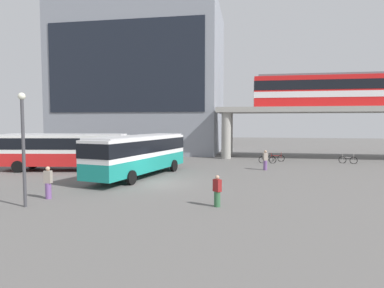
{
  "coord_description": "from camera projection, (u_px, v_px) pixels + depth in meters",
  "views": [
    {
      "loc": [
        5.93,
        -21.92,
        4.26
      ],
      "look_at": [
        0.86,
        8.46,
        2.2
      ],
      "focal_mm": 30.74,
      "sensor_mm": 36.0,
      "label": 1
    }
  ],
  "objects": [
    {
      "name": "ground_plane",
      "position": [
        186.0,
        165.0,
        32.67
      ],
      "size": [
        120.0,
        120.0,
        0.0
      ],
      "primitive_type": "plane",
      "color": "#605E5B"
    },
    {
      "name": "bus_secondary",
      "position": [
        65.0,
        148.0,
        28.81
      ],
      "size": [
        11.3,
        4.2,
        3.22
      ],
      "color": "red",
      "rests_on": "ground_plane"
    },
    {
      "name": "lamp_post",
      "position": [
        23.0,
        139.0,
        16.31
      ],
      "size": [
        0.36,
        0.36,
        5.71
      ],
      "color": "#3F3F44",
      "rests_on": "ground_plane"
    },
    {
      "name": "bicycle_red",
      "position": [
        276.0,
        158.0,
        35.64
      ],
      "size": [
        1.79,
        0.08,
        1.04
      ],
      "color": "black",
      "rests_on": "ground_plane"
    },
    {
      "name": "pedestrian_near_building",
      "position": [
        217.0,
        192.0,
        16.51
      ],
      "size": [
        0.47,
        0.46,
        1.6
      ],
      "color": "#33663F",
      "rests_on": "ground_plane"
    },
    {
      "name": "pedestrian_at_kerb",
      "position": [
        265.0,
        161.0,
        29.18
      ],
      "size": [
        0.48,
        0.42,
        1.76
      ],
      "color": "#724C8C",
      "rests_on": "ground_plane"
    },
    {
      "name": "station_building",
      "position": [
        143.0,
        82.0,
        48.61
      ],
      "size": [
        22.6,
        15.64,
        20.4
      ],
      "color": "gray",
      "rests_on": "ground_plane"
    },
    {
      "name": "bicycle_black",
      "position": [
        267.0,
        160.0,
        34.07
      ],
      "size": [
        1.79,
        0.18,
        1.04
      ],
      "color": "black",
      "rests_on": "ground_plane"
    },
    {
      "name": "train",
      "position": [
        364.0,
        90.0,
        37.63
      ],
      "size": [
        24.81,
        2.96,
        3.84
      ],
      "color": "red",
      "rests_on": "elevated_platform"
    },
    {
      "name": "pedestrian_walking_across",
      "position": [
        48.0,
        183.0,
        18.23
      ],
      "size": [
        0.41,
        0.32,
        1.81
      ],
      "color": "#724C8C",
      "rests_on": "ground_plane"
    },
    {
      "name": "bicycle_silver",
      "position": [
        348.0,
        160.0,
        33.81
      ],
      "size": [
        1.68,
        0.73,
        1.04
      ],
      "color": "black",
      "rests_on": "ground_plane"
    },
    {
      "name": "elevated_platform",
      "position": [
        346.0,
        115.0,
        38.12
      ],
      "size": [
        29.88,
        6.46,
        5.98
      ],
      "color": "#9E9B93",
      "rests_on": "ground_plane"
    },
    {
      "name": "bus_main",
      "position": [
        139.0,
        151.0,
        25.5
      ],
      "size": [
        5.01,
        11.33,
        3.22
      ],
      "color": "teal",
      "rests_on": "ground_plane"
    }
  ]
}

